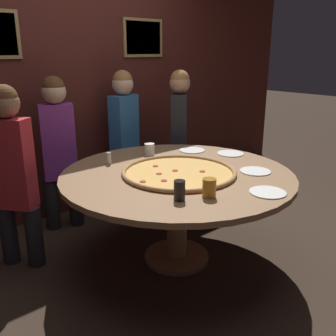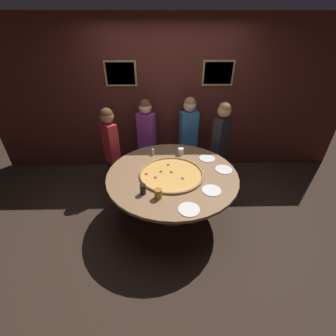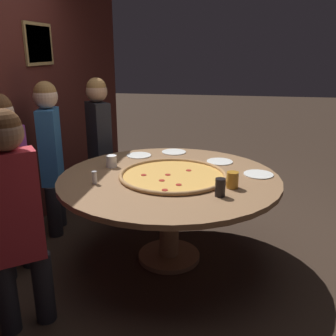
% 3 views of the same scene
% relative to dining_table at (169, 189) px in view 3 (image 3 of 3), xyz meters
% --- Properties ---
extents(ground_plane, '(24.00, 24.00, 0.00)m').
position_rel_dining_table_xyz_m(ground_plane, '(0.00, 0.00, -0.63)').
color(ground_plane, '#38281E').
extents(dining_table, '(1.75, 1.75, 0.74)m').
position_rel_dining_table_xyz_m(dining_table, '(0.00, 0.00, 0.00)').
color(dining_table, '#936B47').
rests_on(dining_table, ground_plane).
extents(giant_pizza, '(0.86, 0.86, 0.03)m').
position_rel_dining_table_xyz_m(giant_pizza, '(-0.01, -0.03, 0.13)').
color(giant_pizza, '#E5A84C').
rests_on(giant_pizza, dining_table).
extents(drink_cup_front_edge, '(0.09, 0.09, 0.12)m').
position_rel_dining_table_xyz_m(drink_cup_front_edge, '(-0.18, -0.50, 0.17)').
color(drink_cup_front_edge, '#BC7A23').
rests_on(drink_cup_front_edge, dining_table).
extents(drink_cup_centre_back, '(0.09, 0.09, 0.10)m').
position_rel_dining_table_xyz_m(drink_cup_centre_back, '(0.15, 0.53, 0.16)').
color(drink_cup_centre_back, white).
rests_on(drink_cup_centre_back, dining_table).
extents(drink_cup_far_left, '(0.07, 0.07, 0.13)m').
position_rel_dining_table_xyz_m(drink_cup_far_left, '(-0.36, -0.42, 0.18)').
color(drink_cup_far_left, black).
rests_on(drink_cup_far_left, dining_table).
extents(white_plate_left_side, '(0.23, 0.23, 0.01)m').
position_rel_dining_table_xyz_m(white_plate_left_side, '(0.46, -0.38, 0.12)').
color(white_plate_left_side, white).
rests_on(white_plate_left_side, dining_table).
extents(white_plate_near_front, '(0.23, 0.23, 0.01)m').
position_rel_dining_table_xyz_m(white_plate_near_front, '(0.53, 0.38, 0.12)').
color(white_plate_near_front, white).
rests_on(white_plate_near_front, dining_table).
extents(white_plate_beside_cup, '(0.24, 0.24, 0.01)m').
position_rel_dining_table_xyz_m(white_plate_beside_cup, '(0.15, -0.70, 0.12)').
color(white_plate_beside_cup, white).
rests_on(white_plate_beside_cup, dining_table).
extents(white_plate_far_back, '(0.23, 0.23, 0.01)m').
position_rel_dining_table_xyz_m(white_plate_far_back, '(0.71, 0.08, 0.12)').
color(white_plate_far_back, white).
rests_on(white_plate_far_back, dining_table).
extents(condiment_shaker, '(0.04, 0.04, 0.10)m').
position_rel_dining_table_xyz_m(condiment_shaker, '(-0.27, 0.52, 0.16)').
color(condiment_shaker, silver).
rests_on(condiment_shaker, dining_table).
extents(diner_side_right, '(0.35, 0.34, 1.44)m').
position_rel_dining_table_xyz_m(diner_side_right, '(0.84, 0.88, 0.19)').
color(diner_side_right, '#232328').
rests_on(diner_side_right, ground_plane).
extents(diner_side_left, '(0.32, 0.35, 1.40)m').
position_rel_dining_table_xyz_m(diner_side_left, '(-0.96, 0.75, 0.17)').
color(diner_side_left, '#232328').
rests_on(diner_side_left, ground_plane).
extents(diner_far_left, '(0.38, 0.23, 1.44)m').
position_rel_dining_table_xyz_m(diner_far_left, '(0.33, 1.17, 0.19)').
color(diner_far_left, '#232328').
rests_on(diner_far_left, ground_plane).
extents(diner_centre_back, '(0.37, 0.25, 1.41)m').
position_rel_dining_table_xyz_m(diner_centre_back, '(-0.41, 1.15, 0.18)').
color(diner_centre_back, '#232328').
rests_on(diner_centre_back, ground_plane).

